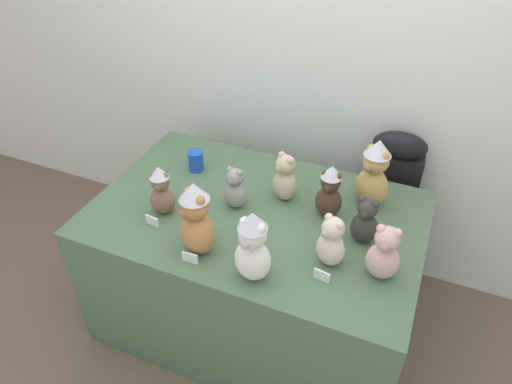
{
  "coord_description": "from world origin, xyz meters",
  "views": [
    {
      "loc": [
        0.66,
        -1.3,
        2.2
      ],
      "look_at": [
        0.0,
        0.25,
        0.9
      ],
      "focal_mm": 32.59,
      "sensor_mm": 36.0,
      "label": 1
    }
  ],
  "objects_px": {
    "teddy_bear_charcoal": "(365,222)",
    "teddy_bear_caramel": "(196,219)",
    "teddy_bear_blush": "(384,254)",
    "teddy_bear_sand": "(285,178)",
    "teddy_bear_snow": "(253,247)",
    "teddy_bear_cocoa": "(330,192)",
    "display_table": "(256,269)",
    "party_cup_blue": "(196,161)",
    "teddy_bear_honey": "(374,174)",
    "teddy_bear_mocha": "(161,191)",
    "teddy_bear_ash": "(235,189)",
    "instrument_case": "(386,208)",
    "teddy_bear_cream": "(331,242)"
  },
  "relations": [
    {
      "from": "teddy_bear_ash",
      "to": "teddy_bear_mocha",
      "type": "distance_m",
      "value": 0.34
    },
    {
      "from": "instrument_case",
      "to": "teddy_bear_blush",
      "type": "relative_size",
      "value": 3.85
    },
    {
      "from": "teddy_bear_blush",
      "to": "teddy_bear_sand",
      "type": "bearing_deg",
      "value": 149.0
    },
    {
      "from": "teddy_bear_mocha",
      "to": "party_cup_blue",
      "type": "distance_m",
      "value": 0.38
    },
    {
      "from": "teddy_bear_snow",
      "to": "teddy_bear_caramel",
      "type": "distance_m",
      "value": 0.28
    },
    {
      "from": "teddy_bear_charcoal",
      "to": "teddy_bear_caramel",
      "type": "relative_size",
      "value": 0.66
    },
    {
      "from": "instrument_case",
      "to": "teddy_bear_blush",
      "type": "xyz_separation_m",
      "value": [
        0.07,
        -0.8,
        0.4
      ]
    },
    {
      "from": "teddy_bear_honey",
      "to": "teddy_bear_ash",
      "type": "relative_size",
      "value": 1.63
    },
    {
      "from": "teddy_bear_blush",
      "to": "teddy_bear_ash",
      "type": "bearing_deg",
      "value": 166.89
    },
    {
      "from": "teddy_bear_ash",
      "to": "teddy_bear_cocoa",
      "type": "xyz_separation_m",
      "value": [
        0.42,
        0.11,
        0.03
      ]
    },
    {
      "from": "teddy_bear_sand",
      "to": "teddy_bear_cocoa",
      "type": "distance_m",
      "value": 0.23
    },
    {
      "from": "teddy_bear_charcoal",
      "to": "instrument_case",
      "type": "bearing_deg",
      "value": 92.61
    },
    {
      "from": "teddy_bear_ash",
      "to": "teddy_bear_charcoal",
      "type": "xyz_separation_m",
      "value": [
        0.61,
        0.0,
        0.01
      ]
    },
    {
      "from": "teddy_bear_honey",
      "to": "teddy_bear_mocha",
      "type": "xyz_separation_m",
      "value": [
        -0.88,
        -0.44,
        -0.05
      ]
    },
    {
      "from": "teddy_bear_sand",
      "to": "teddy_bear_snow",
      "type": "bearing_deg",
      "value": -54.18
    },
    {
      "from": "teddy_bear_ash",
      "to": "instrument_case",
      "type": "bearing_deg",
      "value": 49.64
    },
    {
      "from": "teddy_bear_honey",
      "to": "teddy_bear_sand",
      "type": "relative_size",
      "value": 1.41
    },
    {
      "from": "teddy_bear_blush",
      "to": "teddy_bear_charcoal",
      "type": "bearing_deg",
      "value": 122.75
    },
    {
      "from": "teddy_bear_snow",
      "to": "party_cup_blue",
      "type": "bearing_deg",
      "value": 145.15
    },
    {
      "from": "teddy_bear_cream",
      "to": "teddy_bear_caramel",
      "type": "relative_size",
      "value": 0.69
    },
    {
      "from": "teddy_bear_sand",
      "to": "teddy_bear_mocha",
      "type": "bearing_deg",
      "value": -117.0
    },
    {
      "from": "teddy_bear_cocoa",
      "to": "teddy_bear_caramel",
      "type": "bearing_deg",
      "value": -133.02
    },
    {
      "from": "teddy_bear_mocha",
      "to": "teddy_bear_sand",
      "type": "relative_size",
      "value": 1.02
    },
    {
      "from": "teddy_bear_mocha",
      "to": "party_cup_blue",
      "type": "height_order",
      "value": "teddy_bear_mocha"
    },
    {
      "from": "teddy_bear_blush",
      "to": "teddy_bear_charcoal",
      "type": "height_order",
      "value": "teddy_bear_blush"
    },
    {
      "from": "instrument_case",
      "to": "teddy_bear_cream",
      "type": "height_order",
      "value": "teddy_bear_cream"
    },
    {
      "from": "instrument_case",
      "to": "teddy_bear_charcoal",
      "type": "relative_size",
      "value": 4.27
    },
    {
      "from": "teddy_bear_blush",
      "to": "teddy_bear_cocoa",
      "type": "relative_size",
      "value": 0.95
    },
    {
      "from": "instrument_case",
      "to": "party_cup_blue",
      "type": "relative_size",
      "value": 9.13
    },
    {
      "from": "teddy_bear_blush",
      "to": "teddy_bear_mocha",
      "type": "bearing_deg",
      "value": -179.56
    },
    {
      "from": "display_table",
      "to": "teddy_bear_sand",
      "type": "bearing_deg",
      "value": 61.36
    },
    {
      "from": "teddy_bear_honey",
      "to": "teddy_bear_sand",
      "type": "height_order",
      "value": "teddy_bear_honey"
    },
    {
      "from": "teddy_bear_snow",
      "to": "display_table",
      "type": "bearing_deg",
      "value": 121.42
    },
    {
      "from": "teddy_bear_ash",
      "to": "party_cup_blue",
      "type": "height_order",
      "value": "teddy_bear_ash"
    },
    {
      "from": "teddy_bear_charcoal",
      "to": "teddy_bear_cream",
      "type": "bearing_deg",
      "value": -111.44
    },
    {
      "from": "teddy_bear_mocha",
      "to": "teddy_bear_caramel",
      "type": "distance_m",
      "value": 0.32
    },
    {
      "from": "teddy_bear_mocha",
      "to": "teddy_bear_blush",
      "type": "xyz_separation_m",
      "value": [
        1.02,
        -0.0,
        -0.0
      ]
    },
    {
      "from": "instrument_case",
      "to": "teddy_bear_cocoa",
      "type": "bearing_deg",
      "value": -117.51
    },
    {
      "from": "teddy_bear_mocha",
      "to": "teddy_bear_charcoal",
      "type": "bearing_deg",
      "value": -9.35
    },
    {
      "from": "teddy_bear_caramel",
      "to": "teddy_bear_cream",
      "type": "bearing_deg",
      "value": 42.2
    },
    {
      "from": "teddy_bear_caramel",
      "to": "party_cup_blue",
      "type": "xyz_separation_m",
      "value": [
        -0.31,
        0.53,
        -0.12
      ]
    },
    {
      "from": "teddy_bear_mocha",
      "to": "teddy_bear_sand",
      "type": "height_order",
      "value": "teddy_bear_mocha"
    },
    {
      "from": "teddy_bear_ash",
      "to": "teddy_bear_cream",
      "type": "bearing_deg",
      "value": -13.85
    },
    {
      "from": "teddy_bear_ash",
      "to": "teddy_bear_caramel",
      "type": "bearing_deg",
      "value": -86.97
    },
    {
      "from": "instrument_case",
      "to": "teddy_bear_mocha",
      "type": "height_order",
      "value": "teddy_bear_mocha"
    },
    {
      "from": "teddy_bear_sand",
      "to": "teddy_bear_cocoa",
      "type": "bearing_deg",
      "value": 19.36
    },
    {
      "from": "display_table",
      "to": "party_cup_blue",
      "type": "distance_m",
      "value": 0.65
    },
    {
      "from": "instrument_case",
      "to": "teddy_bear_snow",
      "type": "distance_m",
      "value": 1.17
    },
    {
      "from": "teddy_bear_ash",
      "to": "teddy_bear_charcoal",
      "type": "height_order",
      "value": "teddy_bear_charcoal"
    },
    {
      "from": "teddy_bear_ash",
      "to": "teddy_bear_sand",
      "type": "height_order",
      "value": "teddy_bear_sand"
    }
  ]
}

